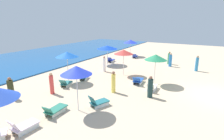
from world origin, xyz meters
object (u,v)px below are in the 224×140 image
at_px(umbrella_0, 130,41).
at_px(lounge_chair_2_1, 152,87).
at_px(lounge_chair_1_0, 111,60).
at_px(umbrella_4, 76,70).
at_px(lounge_chair_3_0, 23,126).
at_px(beachgoer_7, 11,89).
at_px(umbrella_1, 107,47).
at_px(lounge_chair_4_1, 98,102).
at_px(umbrella_6, 124,52).
at_px(lounge_chair_0_0, 135,56).
at_px(lounge_chair_4_0, 55,110).
at_px(lounge_chair_2_0, 138,80).
at_px(lounge_chair_5_1, 84,77).
at_px(beachgoer_0, 197,64).
at_px(beachgoer_1, 150,88).
at_px(lounge_chair_5_0, 66,83).
at_px(beachgoer_5, 170,60).
at_px(umbrella_5, 67,54).
at_px(beachgoer_3, 104,64).
at_px(beachgoer_6, 113,82).
at_px(umbrella_2, 156,57).
at_px(beachgoer_4, 52,84).
at_px(beachgoer_2, 169,58).

height_order(umbrella_0, lounge_chair_2_1, umbrella_0).
bearing_deg(lounge_chair_1_0, umbrella_4, 103.97).
distance_m(lounge_chair_3_0, beachgoer_7, 4.79).
bearing_deg(umbrella_4, umbrella_1, 22.72).
bearing_deg(lounge_chair_4_1, umbrella_4, 73.51).
distance_m(lounge_chair_3_0, umbrella_6, 11.16).
xyz_separation_m(lounge_chair_0_0, lounge_chair_4_0, (-17.46, -2.31, 0.03)).
distance_m(lounge_chair_0_0, lounge_chair_2_0, 11.14).
relative_size(lounge_chair_2_1, lounge_chair_3_0, 1.02).
bearing_deg(lounge_chair_3_0, lounge_chair_5_1, -69.66).
xyz_separation_m(umbrella_4, beachgoer_0, (13.12, -5.27, -1.71)).
relative_size(lounge_chair_2_1, beachgoer_1, 0.88).
bearing_deg(beachgoer_7, lounge_chair_5_1, 116.88).
distance_m(umbrella_6, beachgoer_0, 8.20).
relative_size(lounge_chair_2_1, umbrella_6, 0.54).
relative_size(lounge_chair_4_1, lounge_chair_5_0, 1.04).
relative_size(beachgoer_1, beachgoer_5, 0.98).
relative_size(umbrella_0, umbrella_5, 0.93).
height_order(lounge_chair_1_0, umbrella_5, umbrella_5).
bearing_deg(umbrella_6, lounge_chair_3_0, -179.88).
bearing_deg(lounge_chair_0_0, umbrella_5, 73.82).
xyz_separation_m(umbrella_0, lounge_chair_3_0, (-20.31, -3.49, -1.95)).
distance_m(lounge_chair_4_0, lounge_chair_5_0, 4.60).
xyz_separation_m(lounge_chair_3_0, beachgoer_3, (11.01, 2.29, 0.50)).
xyz_separation_m(lounge_chair_5_0, beachgoer_6, (0.81, -4.08, 0.54)).
relative_size(umbrella_2, umbrella_6, 1.01).
bearing_deg(lounge_chair_2_0, lounge_chair_2_1, 141.86).
xyz_separation_m(umbrella_4, lounge_chair_4_1, (1.00, -0.78, -2.22)).
relative_size(lounge_chair_4_1, umbrella_6, 0.56).
height_order(lounge_chair_1_0, lounge_chair_2_0, lounge_chair_1_0).
distance_m(beachgoer_1, beachgoer_5, 9.80).
height_order(umbrella_5, lounge_chair_5_1, umbrella_5).
xyz_separation_m(lounge_chair_1_0, umbrella_5, (-8.61, -0.63, 2.19)).
bearing_deg(lounge_chair_5_0, lounge_chair_4_0, 111.81).
relative_size(beachgoer_3, beachgoer_6, 1.01).
bearing_deg(lounge_chair_0_0, lounge_chair_2_1, 107.16).
bearing_deg(umbrella_5, umbrella_4, -131.14).
bearing_deg(beachgoer_5, lounge_chair_5_1, 168.68).
relative_size(umbrella_6, beachgoer_4, 1.56).
bearing_deg(lounge_chair_4_0, lounge_chair_5_0, -56.85).
height_order(lounge_chair_0_0, beachgoer_0, beachgoer_0).
xyz_separation_m(umbrella_6, beachgoer_2, (6.96, -2.90, -1.60)).
bearing_deg(lounge_chair_3_0, beachgoer_3, -75.56).
relative_size(umbrella_0, lounge_chair_2_0, 1.60).
height_order(lounge_chair_5_0, beachgoer_7, beachgoer_7).
xyz_separation_m(umbrella_4, beachgoer_3, (8.00, 3.19, -1.72)).
distance_m(umbrella_0, umbrella_2, 12.44).
relative_size(lounge_chair_0_0, umbrella_6, 0.57).
relative_size(lounge_chair_0_0, beachgoer_1, 0.92).
distance_m(umbrella_4, umbrella_6, 8.03).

